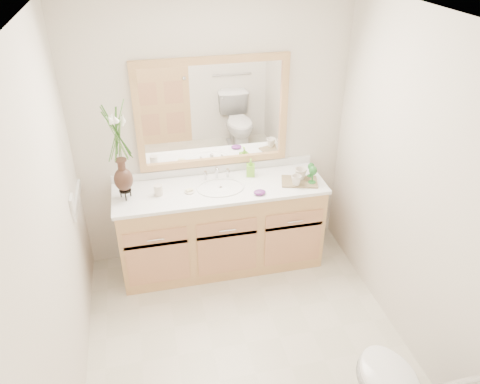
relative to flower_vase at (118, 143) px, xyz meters
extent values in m
plane|color=beige|center=(0.80, -1.01, -1.34)|extent=(2.60, 2.60, 0.00)
cube|color=white|center=(0.80, -1.01, 1.06)|extent=(2.40, 2.60, 0.02)
cube|color=silver|center=(0.80, 0.29, -0.14)|extent=(2.40, 0.02, 2.40)
cube|color=silver|center=(-0.40, -1.01, -0.14)|extent=(0.02, 2.60, 2.40)
cube|color=silver|center=(2.00, -1.01, -0.14)|extent=(0.02, 2.60, 2.40)
cube|color=tan|center=(0.80, 0.01, -0.94)|extent=(1.80, 0.55, 0.80)
cube|color=white|center=(0.80, 0.01, -0.52)|extent=(1.84, 0.57, 0.03)
ellipsoid|color=white|center=(0.80, -0.01, -0.56)|extent=(0.38, 0.30, 0.12)
cylinder|color=silver|center=(0.80, 0.17, -0.45)|extent=(0.02, 0.02, 0.11)
cylinder|color=silver|center=(0.70, 0.17, -0.47)|extent=(0.02, 0.02, 0.08)
cylinder|color=silver|center=(0.90, 0.17, -0.47)|extent=(0.02, 0.02, 0.08)
cube|color=white|center=(0.80, 0.27, 0.07)|extent=(1.20, 0.01, 0.85)
cube|color=tan|center=(0.80, 0.27, 0.52)|extent=(1.32, 0.04, 0.06)
cube|color=tan|center=(0.80, 0.27, -0.39)|extent=(1.32, 0.04, 0.06)
cube|color=tan|center=(0.17, 0.27, 0.07)|extent=(0.06, 0.04, 0.85)
cube|color=tan|center=(1.43, 0.27, 0.07)|extent=(0.06, 0.04, 0.85)
cube|color=white|center=(-0.39, -0.24, -0.36)|extent=(0.02, 0.12, 0.12)
cylinder|color=silver|center=(1.50, -2.27, -0.39)|extent=(0.55, 0.03, 0.03)
cylinder|color=black|center=(0.00, 0.00, -0.43)|extent=(0.10, 0.10, 0.01)
ellipsoid|color=#311F15|center=(0.00, 0.00, -0.33)|extent=(0.15, 0.15, 0.20)
cylinder|color=#311F15|center=(0.00, 0.00, -0.20)|extent=(0.06, 0.06, 0.09)
cylinder|color=#4C7A33|center=(0.00, 0.00, 0.03)|extent=(0.05, 0.05, 0.36)
cylinder|color=beige|center=(0.27, -0.01, -0.46)|extent=(0.07, 0.07, 0.09)
cylinder|color=beige|center=(0.53, -0.02, -0.50)|extent=(0.09, 0.09, 0.01)
cube|color=beige|center=(0.53, -0.02, -0.49)|extent=(0.06, 0.05, 0.02)
imported|color=#76C62E|center=(1.11, 0.15, -0.43)|extent=(0.08, 0.08, 0.15)
ellipsoid|color=#5F236B|center=(1.10, -0.19, -0.49)|extent=(0.12, 0.10, 0.04)
cube|color=brown|center=(1.50, -0.07, -0.50)|extent=(0.36, 0.29, 0.02)
imported|color=beige|center=(1.45, -0.13, -0.44)|extent=(0.11, 0.10, 0.09)
imported|color=beige|center=(1.51, -0.04, -0.44)|extent=(0.13, 0.13, 0.11)
cylinder|color=#246E28|center=(1.59, -0.12, -0.49)|extent=(0.07, 0.07, 0.01)
cylinder|color=#246E28|center=(1.59, -0.12, -0.44)|extent=(0.01, 0.01, 0.10)
ellipsoid|color=#246E28|center=(1.59, -0.12, -0.37)|extent=(0.07, 0.07, 0.08)
cylinder|color=#246E28|center=(1.62, -0.01, -0.49)|extent=(0.06, 0.06, 0.01)
cylinder|color=#246E28|center=(1.62, -0.01, -0.45)|extent=(0.01, 0.01, 0.08)
ellipsoid|color=#246E28|center=(1.62, -0.01, -0.39)|extent=(0.06, 0.06, 0.07)
camera|label=1|loc=(0.19, -3.45, 1.54)|focal=35.00mm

